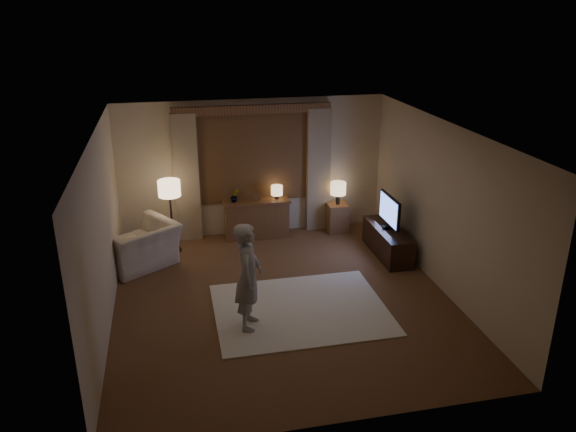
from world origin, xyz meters
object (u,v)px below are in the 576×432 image
object	(u,v)px
sideboard	(256,220)
tv_stand	(388,242)
armchair	(139,246)
person	(248,276)
side_table	(337,218)

from	to	relation	value
sideboard	tv_stand	bearing A→B (deg)	-31.23
armchair	person	xyz separation A→B (m)	(1.54, -2.29, 0.40)
sideboard	person	distance (m)	3.23
armchair	person	bearing A→B (deg)	90.43
sideboard	person	xyz separation A→B (m)	(-0.61, -3.15, 0.43)
side_table	person	distance (m)	3.83
tv_stand	person	world-z (taller)	person
side_table	person	xyz separation A→B (m)	(-2.20, -3.10, 0.50)
sideboard	side_table	xyz separation A→B (m)	(1.59, -0.05, -0.07)
armchair	tv_stand	bearing A→B (deg)	140.54
sideboard	person	size ratio (longest dim) A/B	0.79
sideboard	armchair	bearing A→B (deg)	-158.43
armchair	tv_stand	world-z (taller)	armchair
tv_stand	sideboard	bearing A→B (deg)	148.77
armchair	person	world-z (taller)	person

